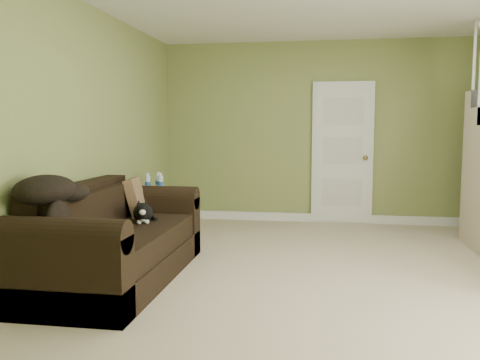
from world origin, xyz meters
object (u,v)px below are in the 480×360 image
(cat, at_px, (142,213))
(banana, at_px, (122,238))
(side_table, at_px, (156,215))
(sofa, at_px, (114,244))

(cat, distance_m, banana, 0.82)
(side_table, bearing_deg, cat, -76.56)
(banana, bearing_deg, side_table, 59.54)
(side_table, bearing_deg, banana, -78.22)
(sofa, xyz_separation_m, cat, (0.15, 0.32, 0.23))
(sofa, height_order, side_table, sofa)
(banana, bearing_deg, sofa, 77.35)
(side_table, distance_m, cat, 1.41)
(side_table, xyz_separation_m, cat, (0.32, -1.35, 0.26))
(cat, bearing_deg, banana, -99.70)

